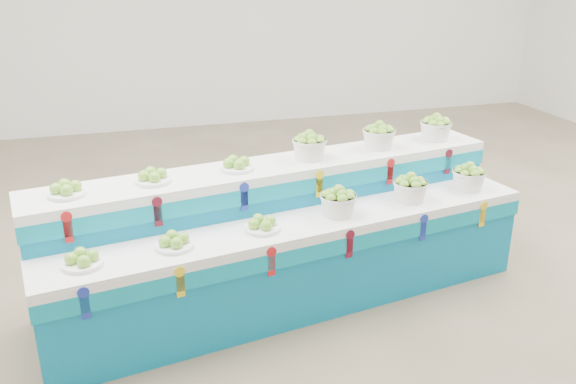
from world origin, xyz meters
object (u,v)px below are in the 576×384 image
object	(u,v)px
display_stand	(288,236)
basket_upper_right	(436,128)
basket_lower_left	(338,202)
plate_upper_mid	(153,175)

from	to	relation	value
display_stand	basket_upper_right	world-z (taller)	basket_upper_right
display_stand	basket_upper_right	xyz separation A→B (m)	(1.46, 0.47, 0.61)
basket_lower_left	basket_upper_right	size ratio (longest dim) A/B	1.00
basket_lower_left	plate_upper_mid	xyz separation A→B (m)	(-1.29, 0.26, 0.25)
basket_upper_right	display_stand	bearing A→B (deg)	-162.08
basket_lower_left	plate_upper_mid	distance (m)	1.34
plate_upper_mid	basket_upper_right	size ratio (longest dim) A/B	0.95
display_stand	plate_upper_mid	world-z (taller)	plate_upper_mid
display_stand	basket_lower_left	size ratio (longest dim) A/B	13.91
display_stand	basket_lower_left	distance (m)	0.49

